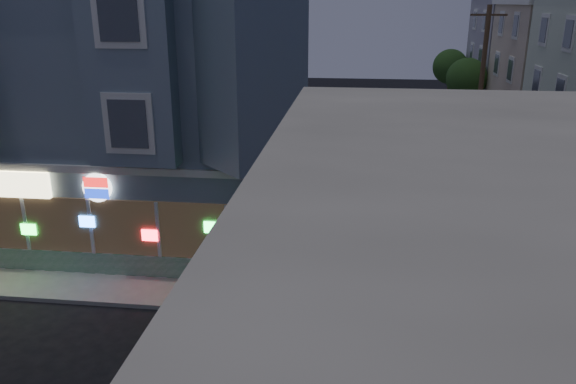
% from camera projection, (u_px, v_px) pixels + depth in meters
% --- Properties ---
extents(ground, '(120.00, 120.00, 0.00)m').
position_uv_depth(ground, '(199.00, 351.00, 15.77)').
color(ground, black).
rests_on(ground, ground).
extents(sidewalk_nw, '(33.00, 42.00, 0.15)m').
position_uv_depth(sidewalk_nw, '(98.00, 142.00, 38.89)').
color(sidewalk_nw, gray).
rests_on(sidewalk_nw, ground).
extents(corner_building, '(14.60, 14.60, 11.40)m').
position_uv_depth(corner_building, '(127.00, 85.00, 24.90)').
color(corner_building, slate).
rests_on(corner_building, sidewalk_nw).
extents(row_house_d, '(12.00, 8.60, 10.50)m').
position_uv_depth(row_house_d, '(555.00, 55.00, 43.79)').
color(row_house_d, '#9996A5').
rests_on(row_house_d, sidewalk_ne).
extents(utility_pole, '(2.20, 0.30, 9.00)m').
position_uv_depth(utility_pole, '(482.00, 77.00, 35.43)').
color(utility_pole, '#4C3826').
rests_on(utility_pole, sidewalk_ne).
extents(street_tree_near, '(3.00, 3.00, 5.30)m').
position_uv_depth(street_tree_near, '(467.00, 79.00, 41.33)').
color(street_tree_near, '#4C3826').
rests_on(street_tree_near, sidewalk_ne).
extents(street_tree_far, '(3.00, 3.00, 5.30)m').
position_uv_depth(street_tree_far, '(450.00, 67.00, 48.85)').
color(street_tree_far, '#4C3826').
rests_on(street_tree_far, sidewalk_ne).
extents(pedestrian_a, '(1.03, 0.87, 1.85)m').
position_uv_depth(pedestrian_a, '(501.00, 180.00, 27.31)').
color(pedestrian_a, black).
rests_on(pedestrian_a, sidewalk_ne).
extents(pedestrian_b, '(0.99, 0.44, 1.67)m').
position_uv_depth(pedestrian_b, '(473.00, 147.00, 33.88)').
color(pedestrian_b, black).
rests_on(pedestrian_b, sidewalk_ne).
extents(parked_car_a, '(2.02, 4.18, 1.38)m').
position_uv_depth(parked_car_a, '(457.00, 205.00, 25.03)').
color(parked_car_a, '#999CA0').
rests_on(parked_car_a, ground).
extents(parked_car_b, '(1.41, 3.81, 1.24)m').
position_uv_depth(parked_car_b, '(439.00, 173.00, 29.95)').
color(parked_car_b, '#373A3C').
rests_on(parked_car_b, ground).
extents(parked_car_c, '(2.52, 5.31, 1.49)m').
position_uv_depth(parked_car_c, '(461.00, 148.00, 34.57)').
color(parked_car_c, maroon).
rests_on(parked_car_c, ground).
extents(parked_car_d, '(2.24, 4.34, 1.17)m').
position_uv_depth(parked_car_d, '(418.00, 132.00, 39.75)').
color(parked_car_d, '#AEB2B9').
rests_on(parked_car_d, ground).
extents(traffic_signal, '(0.55, 0.51, 4.56)m').
position_uv_depth(traffic_signal, '(266.00, 203.00, 17.87)').
color(traffic_signal, black).
rests_on(traffic_signal, sidewalk_nw).
extents(fire_hydrant, '(0.43, 0.25, 0.74)m').
position_uv_depth(fire_hydrant, '(533.00, 188.00, 27.77)').
color(fire_hydrant, silver).
rests_on(fire_hydrant, sidewalk_ne).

